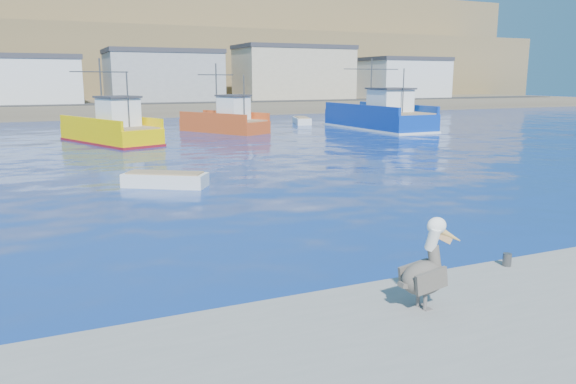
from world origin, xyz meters
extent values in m
plane|color=navy|center=(0.00, 0.00, 0.00)|extent=(260.00, 260.00, 0.00)
cylinder|color=#4C4C4C|center=(3.00, -3.40, 0.65)|extent=(0.20, 0.20, 0.30)
cube|color=brown|center=(0.00, 72.00, 0.80)|extent=(160.00, 30.00, 1.60)
cube|color=brown|center=(0.00, 98.00, 6.00)|extent=(180.00, 40.00, 14.00)
cube|color=brown|center=(0.00, 118.00, 11.00)|extent=(200.00, 40.00, 24.00)
cube|color=#2D2D2D|center=(0.00, 61.00, 1.65)|extent=(150.00, 5.00, 0.10)
cube|color=silver|center=(-10.00, 67.00, 4.35)|extent=(18.00, 11.00, 5.50)
cube|color=#333338|center=(-10.00, 67.00, 7.40)|extent=(18.36, 11.22, 0.60)
cube|color=gray|center=(10.00, 67.00, 4.85)|extent=(15.00, 10.00, 6.50)
cube|color=#333338|center=(10.00, 67.00, 8.40)|extent=(15.30, 10.20, 0.60)
cube|color=tan|center=(30.00, 67.00, 5.35)|extent=(17.00, 9.00, 7.50)
cube|color=#333338|center=(30.00, 67.00, 9.40)|extent=(17.34, 9.18, 0.60)
cube|color=silver|center=(50.00, 67.00, 4.60)|extent=(13.00, 10.00, 6.00)
cube|color=#333338|center=(50.00, 67.00, 7.90)|extent=(13.26, 10.20, 0.60)
cube|color=#F0C500|center=(-1.66, 31.37, 0.63)|extent=(6.59, 10.22, 1.26)
cube|color=#F0C500|center=(-0.19, 31.93, 1.61)|extent=(3.60, 8.91, 0.70)
cube|color=#F0C500|center=(-3.12, 30.80, 1.61)|extent=(3.60, 8.91, 0.70)
cube|color=maroon|center=(-1.66, 31.37, 0.05)|extent=(6.73, 10.42, 0.25)
cube|color=#8C7251|center=(-1.66, 31.37, 1.31)|extent=(6.21, 9.76, 0.10)
cube|color=white|center=(-1.13, 30.01, 2.36)|extent=(3.05, 3.10, 2.00)
cube|color=#333338|center=(-1.13, 30.01, 3.46)|extent=(3.31, 3.43, 0.15)
cylinder|color=#4C4C4C|center=(-2.00, 32.27, 3.76)|extent=(0.16, 0.16, 5.00)
cylinder|color=#4C4C4C|center=(-0.61, 28.66, 3.26)|extent=(0.13, 0.13, 4.00)
cylinder|color=#4C4C4C|center=(-2.00, 32.27, 5.26)|extent=(4.39, 1.76, 0.08)
cube|color=#0A3296|center=(23.47, 33.46, 0.83)|extent=(4.81, 12.85, 1.66)
cube|color=#0A3296|center=(25.56, 33.52, 2.01)|extent=(0.62, 12.48, 0.70)
cube|color=#0A3296|center=(21.37, 33.40, 2.01)|extent=(0.62, 12.48, 0.70)
cube|color=silver|center=(23.47, 33.46, 0.05)|extent=(4.91, 13.11, 0.25)
cube|color=#8C7251|center=(23.47, 33.46, 1.71)|extent=(4.44, 12.33, 0.10)
cube|color=white|center=(23.52, 31.55, 2.76)|extent=(3.21, 3.27, 2.00)
cube|color=#333338|center=(23.52, 31.55, 3.86)|extent=(3.44, 3.66, 0.15)
cylinder|color=#4C4C4C|center=(23.43, 34.73, 4.16)|extent=(0.12, 0.12, 5.00)
cylinder|color=#4C4C4C|center=(23.58, 29.64, 3.66)|extent=(0.10, 0.10, 4.00)
cylinder|color=#4C4C4C|center=(23.43, 34.73, 5.66)|extent=(6.24, 0.26, 0.08)
cube|color=#C3451A|center=(8.84, 36.21, 0.55)|extent=(6.73, 8.90, 1.09)
cube|color=#C3451A|center=(10.15, 36.91, 1.44)|extent=(4.03, 7.36, 0.70)
cube|color=#C3451A|center=(7.53, 35.52, 1.44)|extent=(4.03, 7.36, 0.70)
cube|color=#8C7251|center=(8.84, 36.21, 1.14)|extent=(6.35, 8.49, 0.10)
cube|color=white|center=(9.43, 35.10, 2.19)|extent=(2.94, 2.89, 2.00)
cube|color=#333338|center=(9.43, 35.10, 3.29)|extent=(3.19, 3.19, 0.15)
cylinder|color=#4C4C4C|center=(8.44, 36.96, 3.59)|extent=(0.16, 0.16, 5.00)
cylinder|color=#4C4C4C|center=(10.02, 33.99, 3.09)|extent=(0.14, 0.14, 4.00)
cylinder|color=#4C4C4C|center=(8.44, 36.96, 5.09)|extent=(3.93, 2.14, 0.08)
cube|color=silver|center=(-1.61, 12.19, 0.23)|extent=(3.81, 3.11, 0.74)
cube|color=#8C7251|center=(-1.61, 12.19, 0.63)|extent=(3.35, 2.67, 0.07)
cube|color=silver|center=(19.27, 41.65, 0.26)|extent=(2.60, 4.41, 0.83)
cube|color=#8C7251|center=(19.27, 41.65, 0.71)|extent=(2.18, 3.92, 0.08)
cylinder|color=#595451|center=(-0.32, -4.68, 0.66)|extent=(0.08, 0.08, 0.33)
cube|color=#595451|center=(-0.26, -4.68, 0.51)|extent=(0.17, 0.14, 0.02)
cylinder|color=#595451|center=(-0.33, -4.47, 0.66)|extent=(0.08, 0.08, 0.33)
cube|color=#595451|center=(-0.27, -4.47, 0.51)|extent=(0.17, 0.14, 0.02)
ellipsoid|color=#38332D|center=(-0.29, -4.57, 1.10)|extent=(0.96, 0.58, 0.66)
cube|color=#38332D|center=(-0.32, -4.83, 1.13)|extent=(0.73, 0.09, 0.48)
cube|color=#38332D|center=(-0.33, -4.32, 1.13)|extent=(0.73, 0.09, 0.48)
cube|color=#38332D|center=(-0.71, -4.58, 1.02)|extent=(0.26, 0.18, 0.14)
cylinder|color=#38332D|center=(-0.07, -4.57, 1.45)|extent=(0.23, 0.34, 0.52)
cylinder|color=white|center=(-0.13, -4.57, 1.84)|extent=(0.22, 0.34, 0.49)
ellipsoid|color=white|center=(-0.06, -4.57, 2.08)|extent=(0.39, 0.31, 0.33)
cone|color=gold|center=(0.24, -4.56, 1.87)|extent=(0.66, 0.18, 0.45)
cube|color=tan|center=(0.12, -4.57, 1.83)|extent=(0.40, 0.07, 0.29)
camera|label=1|loc=(-6.71, -12.64, 4.77)|focal=35.00mm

